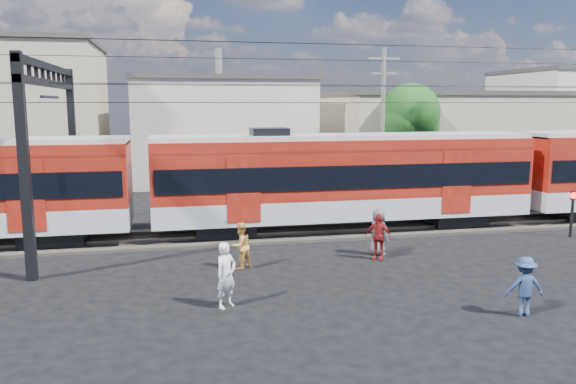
# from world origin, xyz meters

# --- Properties ---
(ground) EXTENTS (120.00, 120.00, 0.00)m
(ground) POSITION_xyz_m (0.00, 0.00, 0.00)
(ground) COLOR black
(ground) RESTS_ON ground
(track_bed) EXTENTS (70.00, 3.40, 0.12)m
(track_bed) POSITION_xyz_m (0.00, 8.00, 0.06)
(track_bed) COLOR #2D2823
(track_bed) RESTS_ON ground
(rail_near) EXTENTS (70.00, 0.12, 0.12)m
(rail_near) POSITION_xyz_m (0.00, 7.25, 0.18)
(rail_near) COLOR #59544C
(rail_near) RESTS_ON track_bed
(rail_far) EXTENTS (70.00, 0.12, 0.12)m
(rail_far) POSITION_xyz_m (0.00, 8.75, 0.18)
(rail_far) COLOR #59544C
(rail_far) RESTS_ON track_bed
(commuter_train) EXTENTS (50.30, 3.08, 4.17)m
(commuter_train) POSITION_xyz_m (1.77, 8.00, 2.40)
(commuter_train) COLOR black
(commuter_train) RESTS_ON ground
(catenary) EXTENTS (70.00, 9.30, 7.52)m
(catenary) POSITION_xyz_m (-8.65, 8.00, 5.14)
(catenary) COLOR black
(catenary) RESTS_ON ground
(building_midwest) EXTENTS (12.24, 12.24, 7.30)m
(building_midwest) POSITION_xyz_m (-2.00, 27.00, 3.66)
(building_midwest) COLOR beige
(building_midwest) RESTS_ON ground
(building_mideast) EXTENTS (16.32, 10.20, 6.30)m
(building_mideast) POSITION_xyz_m (14.00, 24.00, 3.16)
(building_mideast) COLOR tan
(building_mideast) RESTS_ON ground
(building_east) EXTENTS (10.20, 10.20, 8.30)m
(building_east) POSITION_xyz_m (28.00, 28.00, 4.16)
(building_east) COLOR beige
(building_east) RESTS_ON ground
(utility_pole_mid) EXTENTS (1.80, 0.24, 8.50)m
(utility_pole_mid) POSITION_xyz_m (6.00, 15.00, 4.53)
(utility_pole_mid) COLOR slate
(utility_pole_mid) RESTS_ON ground
(tree_near) EXTENTS (3.82, 3.64, 6.72)m
(tree_near) POSITION_xyz_m (9.19, 18.09, 4.66)
(tree_near) COLOR #382619
(tree_near) RESTS_ON ground
(pedestrian_a) EXTENTS (0.78, 0.74, 1.80)m
(pedestrian_a) POSITION_xyz_m (-4.28, -0.13, 0.90)
(pedestrian_a) COLOR silver
(pedestrian_a) RESTS_ON ground
(pedestrian_b) EXTENTS (0.96, 0.92, 1.57)m
(pedestrian_b) POSITION_xyz_m (-3.45, 3.37, 0.78)
(pedestrian_b) COLOR gold
(pedestrian_b) RESTS_ON ground
(pedestrian_c) EXTENTS (1.10, 0.75, 1.57)m
(pedestrian_c) POSITION_xyz_m (3.21, -2.34, 0.79)
(pedestrian_c) COLOR navy
(pedestrian_c) RESTS_ON ground
(pedestrian_d) EXTENTS (1.02, 0.89, 1.65)m
(pedestrian_d) POSITION_xyz_m (1.44, 3.47, 0.82)
(pedestrian_d) COLOR maroon
(pedestrian_d) RESTS_ON ground
(pedestrian_e) EXTENTS (0.83, 0.98, 1.70)m
(pedestrian_e) POSITION_xyz_m (1.65, 4.05, 0.85)
(pedestrian_e) COLOR #505055
(pedestrian_e) RESTS_ON ground
(crossing_signal) EXTENTS (0.28, 0.28, 1.92)m
(crossing_signal) POSITION_xyz_m (10.44, 5.00, 1.33)
(crossing_signal) COLOR black
(crossing_signal) RESTS_ON ground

